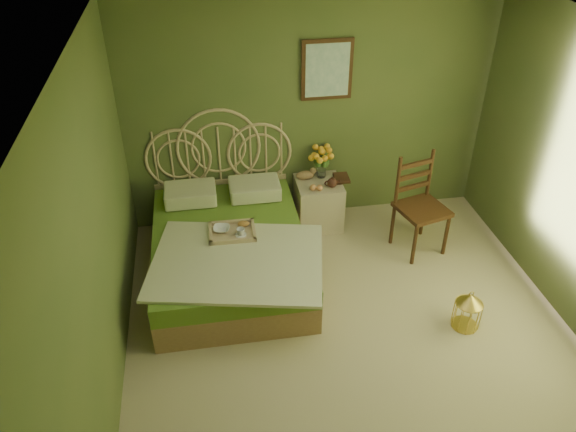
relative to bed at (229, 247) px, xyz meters
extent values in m
plane|color=tan|center=(1.00, -1.29, -0.30)|extent=(4.50, 4.50, 0.00)
plane|color=silver|center=(1.00, -1.29, 2.30)|extent=(4.50, 4.50, 0.00)
plane|color=#5C6535|center=(1.00, 0.96, 1.00)|extent=(4.00, 0.00, 4.00)
plane|color=#5C6535|center=(-1.00, -1.29, 1.00)|extent=(0.00, 4.50, 4.50)
cube|color=#341B0E|center=(1.17, 0.93, 1.45)|extent=(0.54, 0.03, 0.64)
cube|color=silver|center=(1.17, 0.92, 1.45)|extent=(0.46, 0.01, 0.56)
cube|color=#A68253|center=(0.00, -0.06, -0.16)|extent=(1.48, 1.97, 0.30)
cube|color=#59852B|center=(0.00, -0.06, 0.09)|extent=(1.48, 1.97, 0.20)
cube|color=beige|center=(0.05, -0.51, 0.21)|extent=(1.77, 1.48, 0.03)
cube|color=beige|center=(-0.35, 0.63, 0.28)|extent=(0.54, 0.39, 0.16)
cube|color=beige|center=(0.34, 0.63, 0.28)|extent=(0.54, 0.39, 0.16)
cube|color=tan|center=(0.04, -0.09, 0.21)|extent=(0.46, 0.36, 0.04)
ellipsoid|color=#B77A38|center=(0.16, 0.00, 0.26)|extent=(0.12, 0.07, 0.05)
cube|color=beige|center=(1.07, 0.69, -0.03)|extent=(0.50, 0.50, 0.55)
cylinder|color=silver|center=(1.12, 0.81, 0.34)|extent=(0.10, 0.10, 0.18)
ellipsoid|color=#A68253|center=(0.93, 0.79, 0.30)|extent=(0.21, 0.11, 0.10)
sphere|color=#DD8E56|center=(0.97, 0.54, 0.28)|extent=(0.07, 0.07, 0.07)
sphere|color=#DD8E56|center=(1.04, 0.52, 0.28)|extent=(0.07, 0.07, 0.07)
cube|color=#341B0E|center=(2.04, 0.04, 0.20)|extent=(0.58, 0.58, 0.04)
cylinder|color=#341B0E|center=(1.84, -0.16, -0.05)|extent=(0.04, 0.04, 0.51)
cylinder|color=#341B0E|center=(2.24, -0.16, -0.05)|extent=(0.04, 0.04, 0.51)
cylinder|color=#341B0E|center=(1.84, 0.25, -0.05)|extent=(0.04, 0.04, 0.51)
cylinder|color=#341B0E|center=(2.24, 0.25, -0.05)|extent=(0.04, 0.04, 0.51)
cube|color=#341B0E|center=(2.04, 0.25, 0.48)|extent=(0.40, 0.15, 0.56)
cylinder|color=gold|center=(2.06, -1.16, -0.30)|extent=(0.24, 0.24, 0.01)
cylinder|color=gold|center=(2.06, -1.16, -0.17)|extent=(0.24, 0.24, 0.27)
cone|color=gold|center=(2.06, -1.16, 0.02)|extent=(0.24, 0.24, 0.10)
imported|color=#381E0F|center=(1.25, 0.71, 0.26)|extent=(0.17, 0.23, 0.02)
imported|color=#472819|center=(1.25, 0.71, 0.28)|extent=(0.17, 0.23, 0.02)
imported|color=white|center=(-0.06, -0.04, 0.25)|extent=(0.19, 0.19, 0.04)
imported|color=white|center=(0.12, -0.15, 0.27)|extent=(0.10, 0.10, 0.08)
camera|label=1|loc=(-0.16, -4.57, 3.42)|focal=35.00mm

